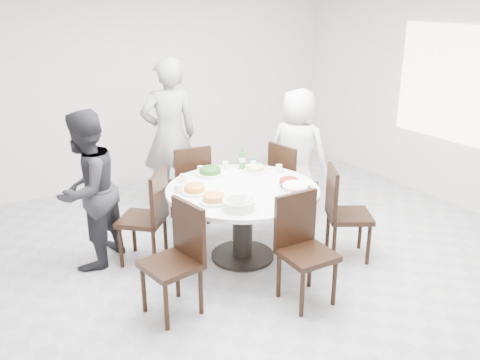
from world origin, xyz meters
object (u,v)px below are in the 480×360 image
dining_table (243,223)px  diner_middle (169,136)px  chair_ne (293,181)px  beverage_bottle (242,158)px  chair_se (349,213)px  chair_n (189,183)px  soup_bowl (239,204)px  chair_nw (142,217)px  diner_left (87,191)px  diner_right (297,152)px  chair_sw (171,262)px  rice_bowl (295,193)px  chair_s (308,252)px

dining_table → diner_middle: size_ratio=0.80×
chair_ne → beverage_bottle: size_ratio=3.98×
diner_middle → chair_se: bearing=123.6°
chair_n → diner_middle: size_ratio=0.51×
chair_se → soup_bowl: 1.26m
chair_nw → chair_se: (1.80, -0.98, 0.00)m
beverage_bottle → soup_bowl: bearing=-123.1°
chair_ne → soup_bowl: 1.62m
chair_se → beverage_bottle: 1.28m
chair_n → chair_ne: bearing=159.2°
chair_se → diner_left: (-2.25, 1.20, 0.30)m
diner_right → soup_bowl: size_ratio=5.33×
diner_right → diner_middle: size_ratio=0.81×
chair_se → diner_middle: size_ratio=0.51×
chair_nw → chair_se: bearing=103.0°
dining_table → diner_right: bearing=29.9°
chair_sw → rice_bowl: size_ratio=3.24×
diner_left → rice_bowl: size_ratio=5.28×
chair_s → diner_middle: size_ratio=0.51×
diner_left → beverage_bottle: (1.64, -0.14, 0.10)m
dining_table → chair_s: (0.06, -0.96, 0.10)m
chair_nw → rice_bowl: bearing=92.7°
chair_s → chair_ne: bearing=58.4°
chair_sw → chair_se: same height
chair_s → diner_right: 2.01m
chair_n → soup_bowl: (-0.23, -1.50, 0.32)m
dining_table → chair_nw: chair_nw is taller
chair_nw → diner_right: diner_right is taller
dining_table → chair_n: size_ratio=1.58×
chair_se → rice_bowl: 0.73m
diner_middle → beverage_bottle: 1.10m
chair_ne → diner_left: diner_left is taller
dining_table → soup_bowl: soup_bowl is taller
diner_right → diner_middle: diner_middle is taller
dining_table → chair_nw: bearing=153.1°
chair_se → diner_middle: diner_middle is taller
rice_bowl → diner_left: bearing=144.4°
chair_sw → diner_middle: bearing=145.9°
chair_n → chair_s: bearing=101.7°
chair_ne → rice_bowl: (-0.72, -0.99, 0.34)m
diner_left → rice_bowl: diner_left is taller
chair_s → diner_left: bearing=131.5°
chair_sw → rice_bowl: 1.32m
chair_ne → diner_left: size_ratio=0.61×
dining_table → chair_se: size_ratio=1.58×
diner_middle → chair_s: bearing=101.0°
dining_table → diner_right: size_ratio=0.99×
rice_bowl → chair_sw: bearing=-178.3°
chair_nw → diner_left: bearing=-73.9°
chair_se → diner_right: 1.28m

